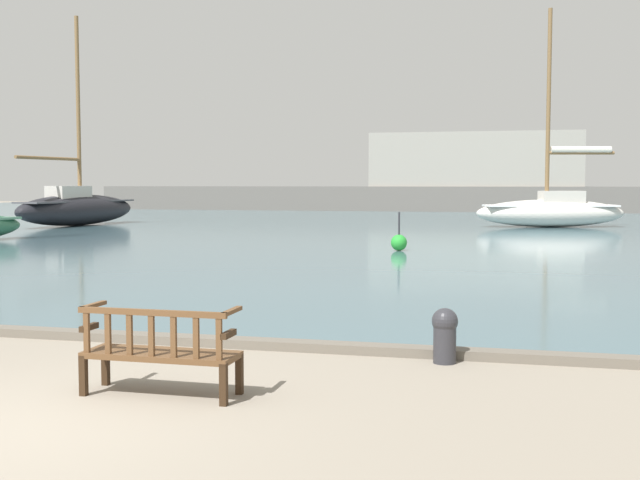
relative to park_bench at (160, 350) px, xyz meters
name	(u,v)px	position (x,y,z in m)	size (l,w,h in m)	color
ground_plane	(7,428)	(-0.85, -1.34, -0.47)	(160.00, 160.00, 0.00)	gray
harbor_water	(443,218)	(-0.85, 42.66, -0.43)	(100.00, 80.00, 0.08)	#476670
quay_edge_kerb	(182,340)	(-0.85, 2.51, -0.41)	(40.00, 0.30, 0.12)	#675F54
park_bench	(160,350)	(0.00, 0.00, 0.00)	(1.61, 0.54, 0.92)	#322113
sailboat_far_port	(77,207)	(-17.71, 28.41, 0.52)	(3.28, 8.51, 10.33)	black
sailboat_outer_starboard	(551,209)	(5.20, 32.46, 0.47)	(7.39, 3.74, 10.33)	silver
mooring_bollard	(445,333)	(2.70, 2.20, -0.10)	(0.32, 0.32, 0.67)	#2D2D33
channel_buoy	(399,242)	(0.01, 17.26, -0.13)	(0.51, 0.51, 1.21)	green
far_breakwater	(461,187)	(-0.41, 53.19, 1.46)	(56.65, 2.40, 5.97)	#66605B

